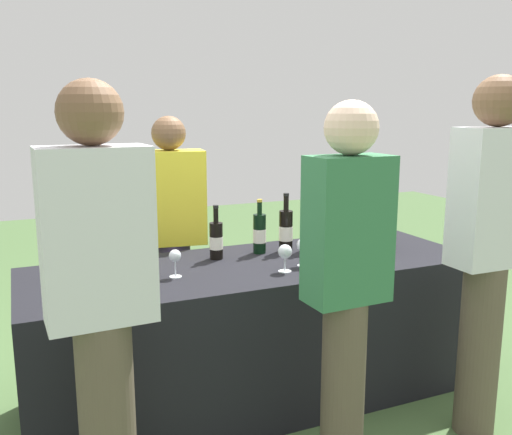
% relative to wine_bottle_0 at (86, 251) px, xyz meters
% --- Properties ---
extents(ground_plane, '(12.00, 12.00, 0.00)m').
position_rel_wine_bottle_0_xyz_m(ground_plane, '(0.86, -0.18, -0.89)').
color(ground_plane, '#476638').
extents(tasting_table, '(2.42, 0.84, 0.77)m').
position_rel_wine_bottle_0_xyz_m(tasting_table, '(0.86, -0.18, -0.50)').
color(tasting_table, black).
rests_on(tasting_table, ground_plane).
extents(wine_bottle_0, '(0.07, 0.07, 0.31)m').
position_rel_wine_bottle_0_xyz_m(wine_bottle_0, '(0.00, 0.00, 0.00)').
color(wine_bottle_0, black).
rests_on(wine_bottle_0, tasting_table).
extents(wine_bottle_1, '(0.07, 0.07, 0.31)m').
position_rel_wine_bottle_0_xyz_m(wine_bottle_1, '(0.27, -0.08, 0.00)').
color(wine_bottle_1, black).
rests_on(wine_bottle_1, tasting_table).
extents(wine_bottle_2, '(0.07, 0.07, 0.30)m').
position_rel_wine_bottle_0_xyz_m(wine_bottle_2, '(0.69, -0.01, -0.01)').
color(wine_bottle_2, black).
rests_on(wine_bottle_2, tasting_table).
extents(wine_bottle_3, '(0.07, 0.07, 0.31)m').
position_rel_wine_bottle_0_xyz_m(wine_bottle_3, '(0.96, 0.01, 0.00)').
color(wine_bottle_3, black).
rests_on(wine_bottle_3, tasting_table).
extents(wine_bottle_4, '(0.08, 0.08, 0.34)m').
position_rel_wine_bottle_0_xyz_m(wine_bottle_4, '(1.12, -0.02, 0.01)').
color(wine_bottle_4, black).
rests_on(wine_bottle_4, tasting_table).
extents(wine_bottle_5, '(0.08, 0.08, 0.32)m').
position_rel_wine_bottle_0_xyz_m(wine_bottle_5, '(1.24, -0.06, 0.00)').
color(wine_bottle_5, black).
rests_on(wine_bottle_5, tasting_table).
extents(wine_bottle_6, '(0.06, 0.06, 0.31)m').
position_rel_wine_bottle_0_xyz_m(wine_bottle_6, '(1.42, -0.03, -0.00)').
color(wine_bottle_6, black).
rests_on(wine_bottle_6, tasting_table).
extents(wine_bottle_7, '(0.08, 0.08, 0.34)m').
position_rel_wine_bottle_0_xyz_m(wine_bottle_7, '(1.74, -0.02, 0.01)').
color(wine_bottle_7, black).
rests_on(wine_bottle_7, tasting_table).
extents(wine_glass_0, '(0.07, 0.07, 0.13)m').
position_rel_wine_bottle_0_xyz_m(wine_glass_0, '(0.03, -0.38, -0.02)').
color(wine_glass_0, silver).
rests_on(wine_glass_0, tasting_table).
extents(wine_glass_1, '(0.06, 0.06, 0.14)m').
position_rel_wine_bottle_0_xyz_m(wine_glass_1, '(0.39, -0.26, -0.01)').
color(wine_glass_1, silver).
rests_on(wine_glass_1, tasting_table).
extents(wine_glass_2, '(0.07, 0.07, 0.14)m').
position_rel_wine_bottle_0_xyz_m(wine_glass_2, '(0.93, -0.39, -0.01)').
color(wine_glass_2, silver).
rests_on(wine_glass_2, tasting_table).
extents(wine_glass_3, '(0.08, 0.08, 0.15)m').
position_rel_wine_bottle_0_xyz_m(wine_glass_3, '(1.06, -0.33, -0.01)').
color(wine_glass_3, silver).
rests_on(wine_glass_3, tasting_table).
extents(wine_glass_4, '(0.07, 0.07, 0.15)m').
position_rel_wine_bottle_0_xyz_m(wine_glass_4, '(1.40, -0.26, -0.00)').
color(wine_glass_4, silver).
rests_on(wine_glass_4, tasting_table).
extents(ice_bucket, '(0.21, 0.21, 0.22)m').
position_rel_wine_bottle_0_xyz_m(ice_bucket, '(1.64, -0.19, -0.01)').
color(ice_bucket, silver).
rests_on(ice_bucket, tasting_table).
extents(server_pouring, '(0.44, 0.29, 1.55)m').
position_rel_wine_bottle_0_xyz_m(server_pouring, '(0.57, 0.48, -0.06)').
color(server_pouring, '#3F3351').
rests_on(server_pouring, ground_plane).
extents(guest_0, '(0.39, 0.23, 1.69)m').
position_rel_wine_bottle_0_xyz_m(guest_0, '(-0.05, -0.86, 0.04)').
color(guest_0, brown).
rests_on(guest_0, ground_plane).
extents(guest_1, '(0.35, 0.22, 1.62)m').
position_rel_wine_bottle_0_xyz_m(guest_1, '(0.93, -0.95, 0.01)').
color(guest_1, brown).
rests_on(guest_1, ground_plane).
extents(guest_2, '(0.36, 0.23, 1.74)m').
position_rel_wine_bottle_0_xyz_m(guest_2, '(1.72, -0.94, 0.08)').
color(guest_2, brown).
rests_on(guest_2, ground_plane).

